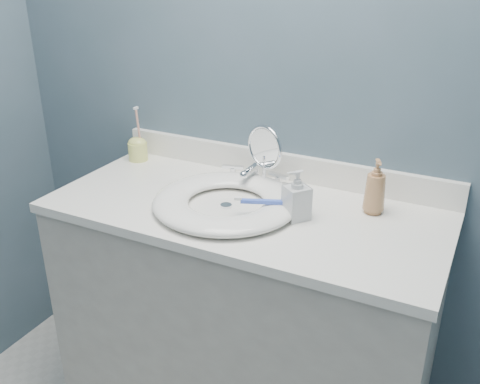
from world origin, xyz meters
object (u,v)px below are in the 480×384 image
Objects in this scene: soap_bottle_clear at (297,195)px; toothbrush_holder at (138,148)px; makeup_mirror at (265,155)px; soap_bottle_amber at (375,187)px.

soap_bottle_clear is 0.73× the size of toothbrush_holder.
soap_bottle_clear is (0.17, -0.15, -0.04)m from makeup_mirror.
soap_bottle_amber is at bearing 74.30° from soap_bottle_clear.
makeup_mirror reaches higher than soap_bottle_clear.
makeup_mirror is 1.45× the size of soap_bottle_clear.
soap_bottle_amber is 0.24m from soap_bottle_clear.
soap_bottle_amber is at bearing 17.36° from makeup_mirror.
makeup_mirror is at bearing 153.19° from soap_bottle_amber.
makeup_mirror reaches higher than soap_bottle_amber.
soap_bottle_clear is at bearing -14.65° from toothbrush_holder.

